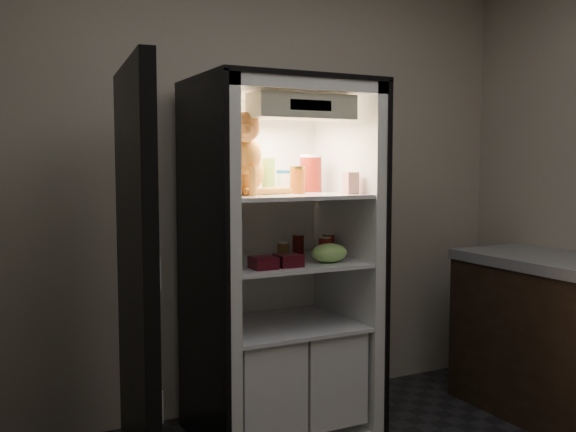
% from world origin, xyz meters
% --- Properties ---
extents(room_shell, '(3.60, 3.60, 3.60)m').
position_xyz_m(room_shell, '(0.00, 0.00, 1.62)').
color(room_shell, white).
rests_on(room_shell, floor).
extents(refrigerator, '(0.90, 0.72, 1.88)m').
position_xyz_m(refrigerator, '(0.00, 1.38, 0.79)').
color(refrigerator, white).
rests_on(refrigerator, floor).
extents(fridge_door, '(0.15, 0.87, 1.85)m').
position_xyz_m(fridge_door, '(-0.85, 0.98, 0.91)').
color(fridge_door, black).
rests_on(fridge_door, floor).
extents(tabby_cat, '(0.37, 0.43, 0.44)m').
position_xyz_m(tabby_cat, '(-0.23, 1.31, 1.45)').
color(tabby_cat, '#B25916').
rests_on(tabby_cat, refrigerator).
extents(parmesan_shaker, '(0.07, 0.07, 0.18)m').
position_xyz_m(parmesan_shaker, '(-0.05, 1.40, 1.38)').
color(parmesan_shaker, green).
rests_on(parmesan_shaker, refrigerator).
extents(mayo_tub, '(0.09, 0.09, 0.12)m').
position_xyz_m(mayo_tub, '(0.06, 1.42, 1.35)').
color(mayo_tub, white).
rests_on(mayo_tub, refrigerator).
extents(salsa_jar, '(0.08, 0.08, 0.14)m').
position_xyz_m(salsa_jar, '(0.07, 1.29, 1.36)').
color(salsa_jar, maroon).
rests_on(salsa_jar, refrigerator).
extents(pepper_jar, '(0.12, 0.12, 0.21)m').
position_xyz_m(pepper_jar, '(0.23, 1.44, 1.39)').
color(pepper_jar, maroon).
rests_on(pepper_jar, refrigerator).
extents(cream_carton, '(0.07, 0.07, 0.11)m').
position_xyz_m(cream_carton, '(0.30, 1.14, 1.35)').
color(cream_carton, white).
rests_on(cream_carton, refrigerator).
extents(soda_can_a, '(0.06, 0.06, 0.12)m').
position_xyz_m(soda_can_a, '(0.16, 1.46, 1.00)').
color(soda_can_a, black).
rests_on(soda_can_a, refrigerator).
extents(soda_can_b, '(0.07, 0.07, 0.12)m').
position_xyz_m(soda_can_b, '(0.29, 1.35, 1.00)').
color(soda_can_b, black).
rests_on(soda_can_b, refrigerator).
extents(soda_can_c, '(0.07, 0.07, 0.12)m').
position_xyz_m(soda_can_c, '(0.20, 1.23, 1.00)').
color(soda_can_c, black).
rests_on(soda_can_c, refrigerator).
extents(condiment_jar, '(0.07, 0.07, 0.09)m').
position_xyz_m(condiment_jar, '(0.04, 1.41, 0.99)').
color(condiment_jar, brown).
rests_on(condiment_jar, refrigerator).
extents(grape_bag, '(0.20, 0.14, 0.10)m').
position_xyz_m(grape_bag, '(0.19, 1.16, 0.99)').
color(grape_bag, '#7DB855').
rests_on(grape_bag, refrigerator).
extents(berry_box_left, '(0.12, 0.12, 0.06)m').
position_xyz_m(berry_box_left, '(-0.20, 1.13, 0.97)').
color(berry_box_left, '#4C0C14').
rests_on(berry_box_left, refrigerator).
extents(berry_box_right, '(0.12, 0.12, 0.06)m').
position_xyz_m(berry_box_right, '(-0.06, 1.14, 0.97)').
color(berry_box_right, '#4C0C14').
rests_on(berry_box_right, refrigerator).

